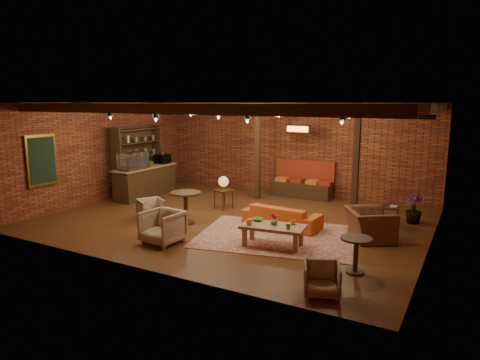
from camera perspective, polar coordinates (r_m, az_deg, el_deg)
The scene contains 29 objects.
floor at distance 11.97m, azimuth -0.74°, elevation -5.23°, with size 10.00×10.00×0.00m, color #39240E.
ceiling at distance 11.52m, azimuth -0.78°, elevation 10.28°, with size 10.00×8.00×0.02m, color black.
wall_back at distance 15.21m, azimuth 6.80°, elevation 4.20°, with size 10.00×0.02×3.20m, color maroon.
wall_front at distance 8.46m, azimuth -14.40°, elevation -1.02°, with size 10.00×0.02×3.20m, color maroon.
wall_left at distance 14.76m, azimuth -17.86°, elevation 3.59°, with size 0.02×8.00×3.20m, color maroon.
wall_right at distance 10.15m, azimuth 24.53°, elevation 0.23°, with size 0.02×8.00×3.20m, color maroon.
ceiling_beams at distance 11.53m, azimuth -0.78°, elevation 9.68°, with size 9.80×6.40×0.22m, color black, non-canonical shape.
ceiling_pipe at distance 12.94m, azimuth 2.80°, elevation 8.73°, with size 0.12×0.12×9.60m, color black.
post_left at distance 14.19m, azimuth 2.39°, elevation 3.82°, with size 0.16×0.16×3.20m, color black.
post_right at distance 12.45m, azimuth 15.22°, elevation 2.54°, with size 0.16×0.16×3.20m, color black.
service_counter at distance 14.96m, azimuth -12.54°, elevation 0.83°, with size 0.80×2.50×1.60m, color black, non-canonical shape.
plant_counter at distance 14.98m, azimuth -11.81°, elevation 2.49°, with size 0.35×0.39×0.30m, color #337F33.
shelving_hutch at distance 15.24m, azimuth -13.48°, elevation 2.48°, with size 0.52×2.00×2.40m, color black, non-canonical shape.
chalkboard_menu at distance 13.26m, azimuth -24.91°, elevation 2.39°, with size 0.08×0.96×1.46m, color black.
banquette at distance 14.74m, azimuth 8.19°, elevation -0.35°, with size 2.10×0.70×1.00m, color maroon, non-canonical shape.
service_sign at distance 14.09m, azimuth 7.72°, elevation 6.75°, with size 0.86×0.06×0.30m, color #FF6119.
ceiling_spotlights at distance 11.53m, azimuth -0.77°, elevation 8.59°, with size 6.40×4.40×0.28m, color black, non-canonical shape.
rug at distance 10.53m, azimuth 4.85°, elevation -7.44°, with size 3.71×2.84×0.01m, color maroon.
sofa at distance 11.22m, azimuth 5.62°, elevation -4.80°, with size 2.01×0.79×0.59m, color #BE4E1A.
coffee_table at distance 9.72m, azimuth 4.36°, elevation -6.34°, with size 1.50×0.88×0.74m.
side_table_lamp at distance 12.97m, azimuth -2.22°, elevation -0.55°, with size 0.61×0.61×1.00m.
round_table_left at distance 11.54m, azimuth -7.25°, elevation -2.95°, with size 0.82×0.82×0.85m.
armchair_a at distance 12.10m, azimuth -11.82°, elevation -3.69°, with size 0.63×0.59×0.65m, color #BCAD91.
armchair_b at distance 10.05m, azimuth -10.28°, elevation -5.97°, with size 0.82×0.77×0.84m, color #BCAD91.
armchair_right at distance 10.57m, azimuth 16.94°, elevation -5.07°, with size 1.12×0.73×0.98m, color brown.
side_table_book at distance 11.83m, azimuth 19.37°, elevation -3.53°, with size 0.55×0.55×0.56m.
round_table_right at distance 8.50m, azimuth 15.21°, elevation -8.91°, with size 0.60×0.60×0.70m.
armchair_far at distance 7.51m, azimuth 10.86°, elevation -12.69°, with size 0.60×0.56×0.62m, color #BCAD91.
plant_tall at distance 12.24m, azimuth 22.41°, elevation 0.04°, with size 1.33×1.33×2.38m, color #4C7F4C.
Camera 1 is at (5.75, -9.99, 3.23)m, focal length 32.00 mm.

